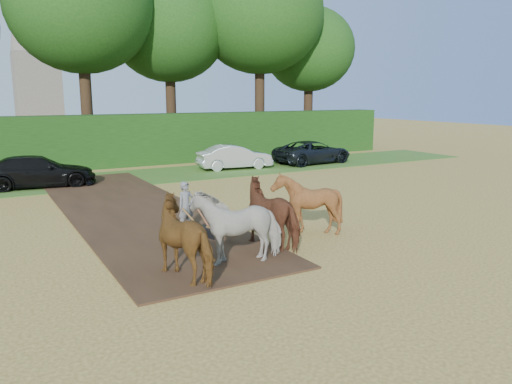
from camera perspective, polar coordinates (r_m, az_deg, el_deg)
The scene contains 7 objects.
ground at distance 11.91m, azimuth -11.91°, elevation -9.47°, with size 120.00×120.00×0.00m, color gold.
earth_strip at distance 18.76m, azimuth -14.11°, elevation -1.90°, with size 4.50×17.00×0.05m, color #472D1C.
grass_verge at distance 25.23m, azimuth -21.71°, elevation 0.90°, with size 50.00×5.00×0.03m, color #38601E.
hedgerow at distance 29.48m, azimuth -23.16°, elevation 5.07°, with size 46.00×1.60×3.00m, color #14380F.
plough_team at distance 13.20m, azimuth -0.15°, elevation -3.00°, with size 6.20×5.16×1.86m.
parked_cars at distance 25.11m, azimuth -19.57°, elevation 2.57°, with size 35.89×3.18×1.44m.
church at distance 66.77m, azimuth -24.31°, elevation 18.41°, with size 5.20×5.20×27.00m.
Camera 1 is at (-3.27, -10.68, 4.13)m, focal length 35.00 mm.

